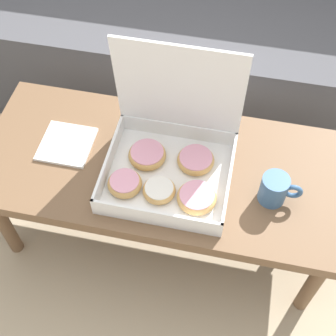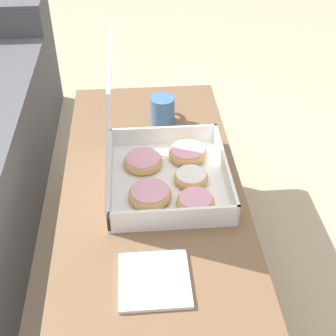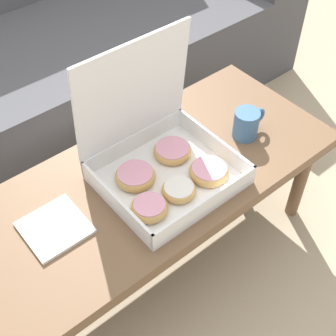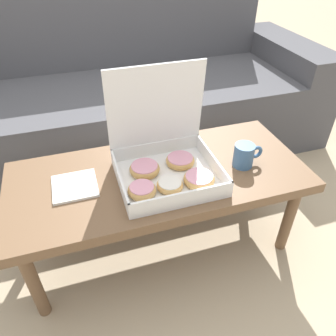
# 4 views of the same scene
# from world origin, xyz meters

# --- Properties ---
(ground_plane) EXTENTS (12.00, 12.00, 0.00)m
(ground_plane) POSITION_xyz_m (0.00, 0.00, 0.00)
(ground_plane) COLOR tan
(couch) EXTENTS (2.39, 0.84, 0.92)m
(couch) POSITION_xyz_m (0.00, 0.83, 0.30)
(couch) COLOR #4C4C51
(couch) RESTS_ON ground_plane
(coffee_table) EXTENTS (1.10, 0.48, 0.39)m
(coffee_table) POSITION_xyz_m (0.00, -0.05, 0.35)
(coffee_table) COLOR brown
(coffee_table) RESTS_ON ground_plane
(pastry_box) EXTENTS (0.35, 0.32, 0.38)m
(pastry_box) POSITION_xyz_m (0.02, -0.07, 0.45)
(pastry_box) COLOR white
(pastry_box) RESTS_ON coffee_table
(coffee_mug) EXTENTS (0.12, 0.08, 0.09)m
(coffee_mug) POSITION_xyz_m (0.32, -0.10, 0.43)
(coffee_mug) COLOR #3D6693
(coffee_mug) RESTS_ON coffee_table
(napkin_stack) EXTENTS (0.15, 0.15, 0.01)m
(napkin_stack) POSITION_xyz_m (-0.30, -0.04, 0.39)
(napkin_stack) COLOR white
(napkin_stack) RESTS_ON coffee_table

